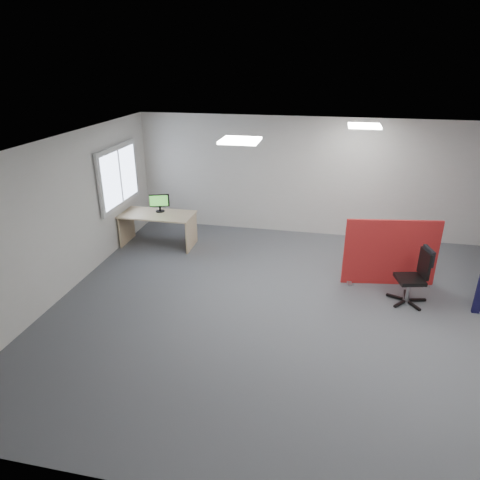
% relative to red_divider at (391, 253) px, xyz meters
% --- Properties ---
extents(floor, '(9.00, 9.00, 0.00)m').
position_rel_red_divider_xyz_m(floor, '(-1.12, -1.27, -0.62)').
color(floor, '#56585E').
rests_on(floor, ground).
extents(ceiling, '(9.00, 7.00, 0.02)m').
position_rel_red_divider_xyz_m(ceiling, '(-1.12, -1.27, 2.08)').
color(ceiling, white).
rests_on(ceiling, wall_back).
extents(wall_back, '(9.00, 0.02, 2.70)m').
position_rel_red_divider_xyz_m(wall_back, '(-1.12, 2.23, 0.73)').
color(wall_back, silver).
rests_on(wall_back, floor).
extents(wall_front, '(9.00, 0.02, 2.70)m').
position_rel_red_divider_xyz_m(wall_front, '(-1.12, -4.77, 0.73)').
color(wall_front, silver).
rests_on(wall_front, floor).
extents(wall_left, '(0.02, 7.00, 2.70)m').
position_rel_red_divider_xyz_m(wall_left, '(-5.62, -1.27, 0.73)').
color(wall_left, silver).
rests_on(wall_left, floor).
extents(window, '(0.06, 1.70, 1.30)m').
position_rel_red_divider_xyz_m(window, '(-5.55, 0.73, 0.93)').
color(window, white).
rests_on(window, wall_left).
extents(ceiling_lights, '(4.10, 4.10, 0.04)m').
position_rel_red_divider_xyz_m(ceiling_lights, '(-0.78, -0.60, 2.05)').
color(ceiling_lights, white).
rests_on(ceiling_lights, ceiling).
extents(red_divider, '(1.66, 0.30, 1.26)m').
position_rel_red_divider_xyz_m(red_divider, '(0.00, 0.00, 0.00)').
color(red_divider, '#AD1624').
rests_on(red_divider, floor).
extents(second_desk, '(1.58, 0.79, 0.73)m').
position_rel_red_divider_xyz_m(second_desk, '(-4.80, 0.87, -0.07)').
color(second_desk, '#CFAE85').
rests_on(second_desk, floor).
extents(monitor_second, '(0.42, 0.20, 0.39)m').
position_rel_red_divider_xyz_m(monitor_second, '(-4.79, 0.98, 0.33)').
color(monitor_second, black).
rests_on(monitor_second, second_desk).
extents(office_chair, '(0.66, 0.64, 0.99)m').
position_rel_red_divider_xyz_m(office_chair, '(0.37, -0.59, -0.05)').
color(office_chair, black).
rests_on(office_chair, floor).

